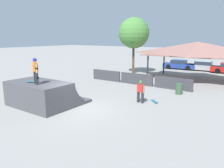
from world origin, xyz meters
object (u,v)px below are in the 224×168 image
at_px(bystander_walking, 141,90).
at_px(parked_car_blue, 179,65).
at_px(skateboard_on_ground, 155,101).
at_px(skateboard_on_deck, 33,82).
at_px(parked_car_silver, 204,66).
at_px(skater_on_deck, 35,69).
at_px(tree_far_back, 134,33).
at_px(trash_bin, 179,89).

distance_m(bystander_walking, parked_car_blue, 17.65).
bearing_deg(parked_car_blue, skateboard_on_ground, -81.36).
bearing_deg(skateboard_on_deck, parked_car_silver, 51.70).
xyz_separation_m(skateboard_on_deck, parked_car_blue, (2.12, 22.10, -1.06)).
height_order(skater_on_deck, bystander_walking, skater_on_deck).
relative_size(skateboard_on_deck, tree_far_back, 0.12).
distance_m(trash_bin, parked_car_silver, 13.91).
bearing_deg(parked_car_silver, skateboard_on_deck, -104.25).
bearing_deg(parked_car_blue, trash_bin, -76.04).
bearing_deg(trash_bin, skateboard_on_deck, -127.67).
height_order(skateboard_on_ground, parked_car_blue, parked_car_blue).
xyz_separation_m(skateboard_on_ground, parked_car_blue, (-3.75, 16.72, 0.54)).
bearing_deg(parked_car_silver, bystander_walking, -91.52).
bearing_deg(skateboard_on_ground, parked_car_silver, 136.13).
height_order(tree_far_back, trash_bin, tree_far_back).
relative_size(skateboard_on_deck, parked_car_silver, 0.18).
distance_m(tree_far_back, parked_car_blue, 8.84).
bearing_deg(parked_car_blue, skater_on_deck, -97.89).
bearing_deg(parked_car_blue, bystander_walking, -84.23).
height_order(skateboard_on_deck, bystander_walking, skateboard_on_deck).
bearing_deg(skater_on_deck, tree_far_back, 116.83).
relative_size(skater_on_deck, skateboard_on_ground, 2.13).
bearing_deg(skateboard_on_ground, tree_far_back, 170.67).
height_order(bystander_walking, skateboard_on_ground, bystander_walking).
relative_size(skateboard_on_deck, parked_car_blue, 0.18).
bearing_deg(bystander_walking, tree_far_back, -54.48).
height_order(skateboard_on_deck, parked_car_silver, skateboard_on_deck).
distance_m(bystander_walking, trash_bin, 4.05).
relative_size(skateboard_on_ground, parked_car_blue, 0.17).
height_order(bystander_walking, trash_bin, bystander_walking).
bearing_deg(parked_car_silver, tree_far_back, -133.78).
height_order(bystander_walking, parked_car_blue, bystander_walking).
relative_size(trash_bin, parked_car_silver, 0.19).
xyz_separation_m(skateboard_on_deck, skateboard_on_ground, (5.87, 5.38, -1.60)).
bearing_deg(tree_far_back, trash_bin, -40.33).
relative_size(bystander_walking, trash_bin, 1.83).
distance_m(parked_car_blue, parked_car_silver, 3.20).
xyz_separation_m(skateboard_on_ground, parked_car_silver, (-0.55, 16.94, 0.54)).
relative_size(bystander_walking, parked_car_silver, 0.35).
xyz_separation_m(skater_on_deck, parked_car_silver, (4.71, 22.49, -1.91)).
relative_size(trash_bin, parked_car_blue, 0.19).
distance_m(skateboard_on_ground, parked_car_blue, 17.14).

